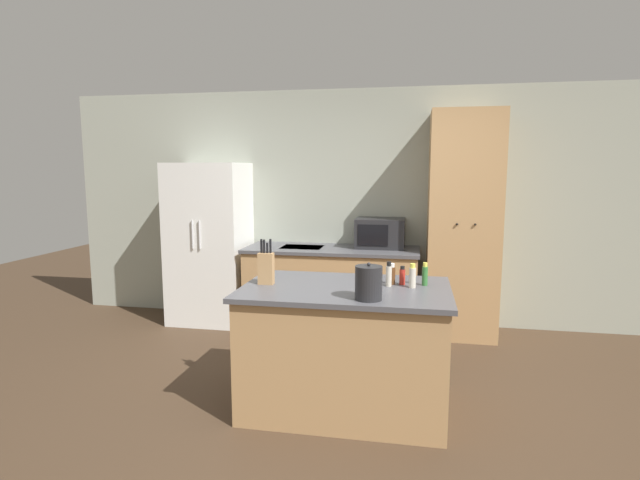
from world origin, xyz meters
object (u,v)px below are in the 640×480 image
at_px(spice_bottle_tall_dark, 425,275).
at_px(kettle, 369,283).
at_px(refrigerator, 210,243).
at_px(pantry_cabinet, 463,226).
at_px(spice_bottle_pale_salt, 402,276).
at_px(microwave, 380,233).
at_px(spice_bottle_green_herb, 392,274).
at_px(spice_bottle_short_red, 389,275).
at_px(knife_block, 266,267).
at_px(spice_bottle_amber_oil, 412,277).

bearing_deg(spice_bottle_tall_dark, kettle, -127.70).
bearing_deg(refrigerator, pantry_cabinet, 0.61).
distance_m(refrigerator, spice_bottle_pale_salt, 2.75).
bearing_deg(microwave, spice_bottle_green_herb, -83.37).
xyz_separation_m(spice_bottle_green_herb, spice_bottle_pale_salt, (0.08, 0.00, -0.01)).
distance_m(spice_bottle_tall_dark, kettle, 0.59).
height_order(spice_bottle_short_red, spice_bottle_green_herb, spice_bottle_short_red).
height_order(microwave, spice_bottle_short_red, microwave).
relative_size(refrigerator, spice_bottle_green_herb, 11.72).
bearing_deg(spice_bottle_pale_salt, refrigerator, 142.90).
relative_size(spice_bottle_short_red, spice_bottle_green_herb, 1.16).
relative_size(pantry_cabinet, spice_bottle_tall_dark, 13.84).
height_order(refrigerator, spice_bottle_green_herb, refrigerator).
distance_m(refrigerator, spice_bottle_green_herb, 2.69).
relative_size(microwave, knife_block, 1.58).
distance_m(spice_bottle_amber_oil, spice_bottle_green_herb, 0.17).
xyz_separation_m(knife_block, spice_bottle_pale_salt, (0.97, 0.17, -0.06)).
distance_m(knife_block, spice_bottle_pale_salt, 0.99).
relative_size(spice_bottle_short_red, kettle, 0.73).
bearing_deg(pantry_cabinet, knife_block, -129.65).
bearing_deg(pantry_cabinet, kettle, -109.64).
bearing_deg(microwave, knife_block, -109.56).
bearing_deg(spice_bottle_short_red, spice_bottle_pale_salt, 36.70).
bearing_deg(pantry_cabinet, microwave, 174.30).
height_order(spice_bottle_tall_dark, kettle, kettle).
height_order(spice_bottle_tall_dark, spice_bottle_pale_salt, spice_bottle_tall_dark).
height_order(microwave, knife_block, knife_block).
height_order(knife_block, spice_bottle_short_red, knife_block).
xyz_separation_m(pantry_cabinet, spice_bottle_green_herb, (-0.64, -1.69, -0.18)).
bearing_deg(spice_bottle_pale_salt, spice_bottle_green_herb, -179.50).
distance_m(pantry_cabinet, microwave, 0.86).
bearing_deg(microwave, spice_bottle_short_red, -84.15).
relative_size(microwave, spice_bottle_green_herb, 3.40).
xyz_separation_m(refrigerator, spice_bottle_pale_salt, (2.19, -1.66, 0.06)).
xyz_separation_m(spice_bottle_short_red, spice_bottle_green_herb, (0.02, 0.07, -0.01)).
height_order(refrigerator, spice_bottle_short_red, refrigerator).
bearing_deg(spice_bottle_amber_oil, spice_bottle_tall_dark, 45.44).
bearing_deg(knife_block, spice_bottle_short_red, 6.43).
relative_size(refrigerator, pantry_cabinet, 0.78).
relative_size(pantry_cabinet, spice_bottle_pale_salt, 16.95).
bearing_deg(spice_bottle_tall_dark, spice_bottle_green_herb, -179.03).
bearing_deg(refrigerator, microwave, 3.43).
bearing_deg(spice_bottle_amber_oil, knife_block, -175.45).
xyz_separation_m(spice_bottle_tall_dark, kettle, (-0.36, -0.47, 0.03)).
height_order(spice_bottle_amber_oil, spice_bottle_pale_salt, spice_bottle_amber_oil).
distance_m(refrigerator, kettle, 2.91).
relative_size(knife_block, spice_bottle_tall_dark, 1.98).
height_order(pantry_cabinet, spice_bottle_short_red, pantry_cabinet).
xyz_separation_m(knife_block, spice_bottle_tall_dark, (1.13, 0.17, -0.05)).
height_order(pantry_cabinet, spice_bottle_green_herb, pantry_cabinet).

